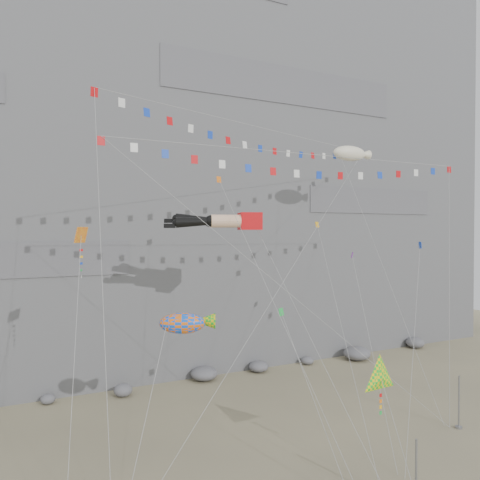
% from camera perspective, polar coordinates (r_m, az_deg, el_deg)
% --- Properties ---
extents(ground, '(120.00, 120.00, 0.00)m').
position_cam_1_polar(ground, '(33.19, 7.81, -24.63)').
color(ground, gray).
rests_on(ground, ground).
extents(cliff, '(80.00, 28.00, 50.00)m').
position_cam_1_polar(cliff, '(60.11, -9.91, 11.22)').
color(cliff, slate).
rests_on(cliff, ground).
extents(talus_boulders, '(60.00, 3.00, 1.20)m').
position_cam_1_polar(talus_boulders, '(47.05, -4.40, -15.97)').
color(talus_boulders, slate).
rests_on(talus_boulders, ground).
extents(anchor_pole_center, '(0.12, 0.12, 3.82)m').
position_cam_1_polar(anchor_pole_center, '(28.11, 20.68, -25.34)').
color(anchor_pole_center, gray).
rests_on(anchor_pole_center, ground).
extents(anchor_pole_right, '(0.12, 0.12, 3.86)m').
position_cam_1_polar(anchor_pole_right, '(39.43, 25.13, -17.45)').
color(anchor_pole_right, gray).
rests_on(anchor_pole_right, ground).
extents(legs_kite, '(7.73, 16.53, 20.39)m').
position_cam_1_polar(legs_kite, '(35.15, -2.03, 2.29)').
color(legs_kite, red).
rests_on(legs_kite, ground).
extents(flag_banner_upper, '(29.32, 17.69, 29.76)m').
position_cam_1_polar(flag_banner_upper, '(38.82, 3.37, 13.30)').
color(flag_banner_upper, red).
rests_on(flag_banner_upper, ground).
extents(flag_banner_lower, '(29.20, 4.96, 22.72)m').
position_cam_1_polar(flag_banner_lower, '(34.79, 8.32, 10.29)').
color(flag_banner_lower, red).
rests_on(flag_banner_lower, ground).
extents(harlequin_kite, '(2.93, 8.52, 16.05)m').
position_cam_1_polar(harlequin_kite, '(28.88, -18.80, 0.51)').
color(harlequin_kite, red).
rests_on(harlequin_kite, ground).
extents(fish_windsock, '(7.01, 6.61, 11.52)m').
position_cam_1_polar(fish_windsock, '(27.81, -7.06, -10.07)').
color(fish_windsock, orange).
rests_on(fish_windsock, ground).
extents(delta_kite, '(2.73, 3.46, 7.66)m').
position_cam_1_polar(delta_kite, '(29.00, 16.83, -15.81)').
color(delta_kite, yellow).
rests_on(delta_kite, ground).
extents(blimp_windsock, '(4.42, 12.04, 24.44)m').
position_cam_1_polar(blimp_windsock, '(46.06, 13.20, 10.20)').
color(blimp_windsock, '#EFE4C4').
rests_on(blimp_windsock, ground).
extents(small_kite_a, '(2.63, 14.66, 23.14)m').
position_cam_1_polar(small_kite_a, '(35.26, -2.24, 6.58)').
color(small_kite_a, orange).
rests_on(small_kite_a, ground).
extents(small_kite_b, '(6.16, 11.39, 17.28)m').
position_cam_1_polar(small_kite_b, '(40.25, 13.58, -2.16)').
color(small_kite_b, purple).
rests_on(small_kite_b, ground).
extents(small_kite_c, '(1.09, 8.03, 11.68)m').
position_cam_1_polar(small_kite_c, '(31.06, 5.15, -9.01)').
color(small_kite_c, green).
rests_on(small_kite_c, ground).
extents(small_kite_d, '(5.85, 13.89, 20.64)m').
position_cam_1_polar(small_kite_d, '(39.87, 9.50, 1.37)').
color(small_kite_d, '#FDB215').
rests_on(small_kite_d, ground).
extents(small_kite_e, '(8.99, 7.28, 17.00)m').
position_cam_1_polar(small_kite_e, '(38.87, 21.09, -0.91)').
color(small_kite_e, '#153AB8').
rests_on(small_kite_e, ground).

